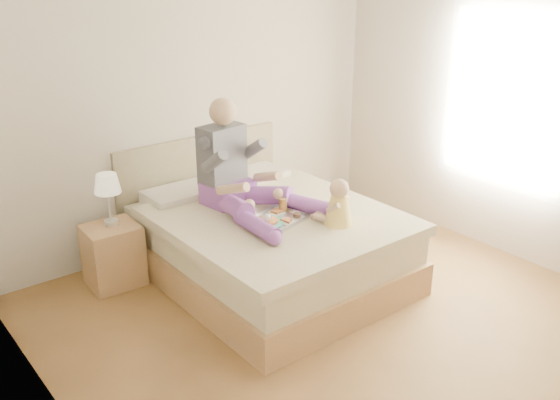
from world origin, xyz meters
TOP-DOWN VIEW (x-y plane):
  - room at (0.08, 0.01)m, footprint 4.02×4.22m
  - bed at (0.00, 1.08)m, footprint 1.70×2.18m
  - nightstand at (-1.07, 1.71)m, footprint 0.44×0.40m
  - lamp at (-1.05, 1.74)m, footprint 0.21×0.21m
  - adult at (-0.14, 1.23)m, footprint 0.77×1.15m
  - tray at (-0.10, 0.81)m, footprint 0.52×0.45m
  - baby at (0.25, 0.46)m, footprint 0.28×0.33m

SIDE VIEW (x-z plane):
  - nightstand at x=-1.07m, z-range 0.00..0.52m
  - bed at x=0.00m, z-range -0.18..0.82m
  - tray at x=-0.10m, z-range 0.58..0.70m
  - baby at x=0.25m, z-range 0.58..0.94m
  - lamp at x=-1.05m, z-range 0.63..1.07m
  - adult at x=-0.14m, z-range 0.42..1.34m
  - room at x=0.08m, z-range 0.15..2.87m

